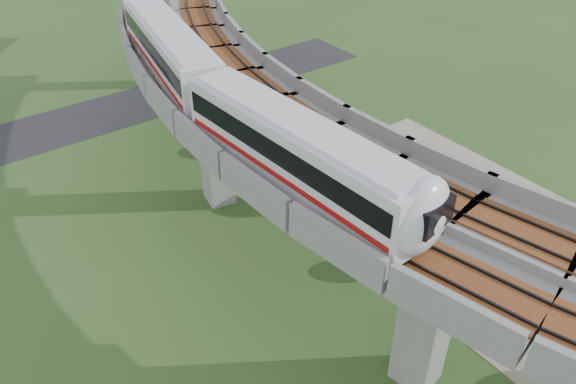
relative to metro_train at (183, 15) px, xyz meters
name	(u,v)px	position (x,y,z in m)	size (l,w,h in m)	color
ground	(289,277)	(-3.14, -18.02, -12.31)	(160.00, 160.00, 0.00)	#365221
dirt_lot	(451,215)	(10.86, -20.02, -12.29)	(18.00, 26.00, 0.04)	gray
asphalt_road	(113,111)	(-3.14, 11.98, -12.29)	(60.00, 8.00, 0.03)	#232326
viaduct	(339,143)	(0.71, -18.02, -3.26)	(19.58, 73.98, 11.40)	#99968E
metro_train	(183,15)	(0.00, 0.00, 0.00)	(22.01, 58.39, 3.64)	silver
fence	(394,215)	(6.62, -18.02, -11.56)	(3.87, 38.73, 1.50)	#2D382D
tree_0	(244,86)	(7.96, 4.42, -9.74)	(2.59, 2.59, 3.67)	#382314
tree_1	(271,125)	(5.48, -3.85, -9.80)	(2.81, 2.81, 3.70)	#382314
tree_2	(317,178)	(3.48, -12.76, -9.84)	(2.76, 2.76, 3.65)	#382314
tree_3	(412,246)	(3.91, -22.18, -10.35)	(2.34, 2.34, 2.96)	#382314
car_white	(429,239)	(6.82, -21.36, -11.72)	(1.31, 3.25, 1.11)	white
car_red	(550,214)	(16.23, -24.89, -11.65)	(1.30, 3.73, 1.23)	maroon
car_dark	(431,198)	(10.58, -18.14, -11.66)	(1.71, 4.21, 1.22)	black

